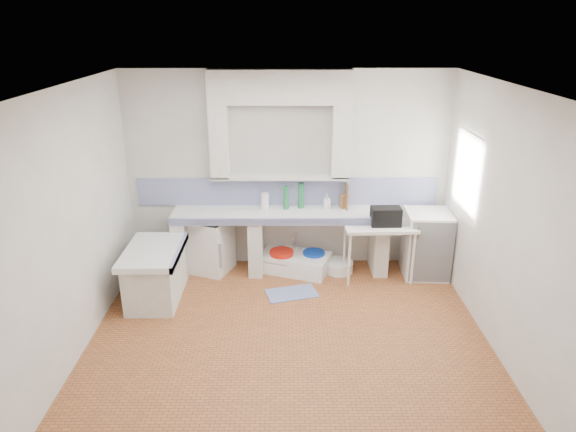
{
  "coord_description": "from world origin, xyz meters",
  "views": [
    {
      "loc": [
        -0.04,
        -5.05,
        3.4
      ],
      "look_at": [
        0.0,
        1.0,
        1.1
      ],
      "focal_mm": 32.31,
      "sensor_mm": 36.0,
      "label": 1
    }
  ],
  "objects_px": {
    "side_table": "(378,251)",
    "fridge": "(426,244)",
    "stove": "(210,245)",
    "sink": "(295,263)"
  },
  "relations": [
    {
      "from": "stove",
      "to": "fridge",
      "type": "bearing_deg",
      "value": 19.21
    },
    {
      "from": "stove",
      "to": "fridge",
      "type": "height_order",
      "value": "fridge"
    },
    {
      "from": "sink",
      "to": "fridge",
      "type": "height_order",
      "value": "fridge"
    },
    {
      "from": "side_table",
      "to": "fridge",
      "type": "xyz_separation_m",
      "value": [
        0.69,
        0.12,
        0.06
      ]
    },
    {
      "from": "side_table",
      "to": "fridge",
      "type": "relative_size",
      "value": 1.04
    },
    {
      "from": "side_table",
      "to": "fridge",
      "type": "bearing_deg",
      "value": 7.67
    },
    {
      "from": "sink",
      "to": "fridge",
      "type": "relative_size",
      "value": 1.04
    },
    {
      "from": "sink",
      "to": "side_table",
      "type": "xyz_separation_m",
      "value": [
        1.14,
        -0.23,
        0.29
      ]
    },
    {
      "from": "side_table",
      "to": "fridge",
      "type": "distance_m",
      "value": 0.7
    },
    {
      "from": "stove",
      "to": "fridge",
      "type": "distance_m",
      "value": 3.05
    }
  ]
}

